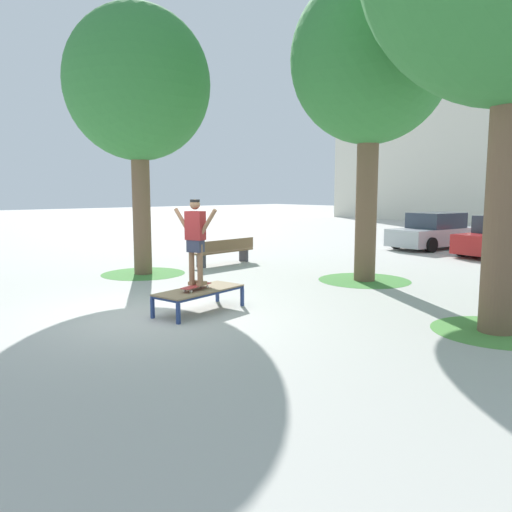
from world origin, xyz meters
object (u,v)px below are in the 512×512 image
at_px(car_silver, 434,232).
at_px(skate_box, 199,291).
at_px(skateboard, 196,286).
at_px(tree_mid_back, 370,61).
at_px(tree_near_left, 138,85).
at_px(car_red, 504,237).
at_px(skater, 195,236).
at_px(park_bench, 224,251).

bearing_deg(car_silver, skate_box, -78.77).
relative_size(skateboard, tree_mid_back, 0.10).
relative_size(tree_near_left, car_silver, 1.72).
relative_size(tree_mid_back, car_red, 1.82).
distance_m(skateboard, skater, 0.99).
bearing_deg(park_bench, tree_mid_back, 11.71).
xyz_separation_m(tree_near_left, car_silver, (2.18, 12.44, -4.64)).
bearing_deg(skate_box, skater, -78.94).
height_order(skate_box, park_bench, park_bench).
distance_m(skate_box, skateboard, 0.15).
bearing_deg(park_bench, skater, -42.41).
xyz_separation_m(tree_mid_back, park_bench, (-4.88, -1.01, -5.26)).
relative_size(car_red, park_bench, 1.79).
relative_size(skate_box, park_bench, 0.83).
bearing_deg(skater, tree_near_left, 162.91).
relative_size(skater, car_red, 0.39).
bearing_deg(park_bench, car_silver, 77.34).
distance_m(skate_box, tree_near_left, 7.11).
bearing_deg(skateboard, car_silver, 101.23).
height_order(skateboard, car_silver, car_silver).
height_order(skater, car_silver, skater).
distance_m(tree_near_left, tree_mid_back, 6.34).
height_order(tree_mid_back, car_red, tree_mid_back).
bearing_deg(tree_mid_back, car_silver, 107.98).
bearing_deg(skate_box, tree_near_left, 163.78).
distance_m(skate_box, car_red, 13.56).
relative_size(tree_near_left, tree_mid_back, 0.95).
bearing_deg(skate_box, car_silver, 101.23).
bearing_deg(car_silver, park_bench, -102.66).
relative_size(skateboard, tree_near_left, 0.11).
height_order(tree_near_left, park_bench, tree_near_left).
xyz_separation_m(skater, tree_mid_back, (-0.02, 5.49, 4.17)).
bearing_deg(tree_near_left, car_silver, 80.05).
distance_m(tree_mid_back, car_silver, 10.23).
relative_size(skate_box, tree_near_left, 0.27).
distance_m(car_silver, car_red, 3.03).
height_order(skateboard, tree_mid_back, tree_mid_back).
xyz_separation_m(skateboard, tree_mid_back, (-0.02, 5.49, 5.17)).
distance_m(skater, tree_mid_back, 6.90).
distance_m(skateboard, car_silver, 14.24).
xyz_separation_m(car_silver, car_red, (3.01, -0.33, 0.00)).
bearing_deg(skate_box, park_bench, 138.05).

